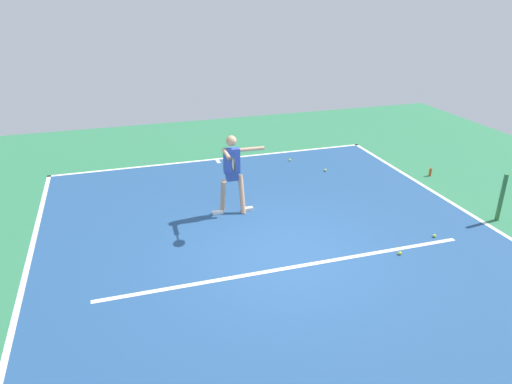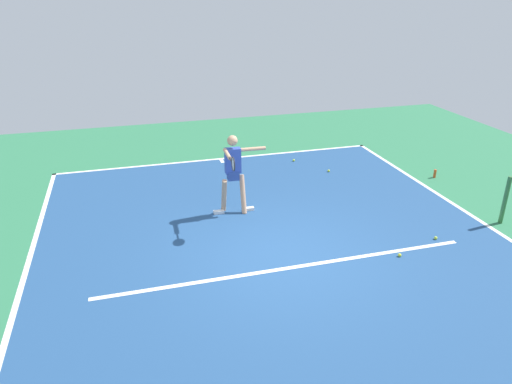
{
  "view_description": "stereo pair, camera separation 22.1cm",
  "coord_description": "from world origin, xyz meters",
  "views": [
    {
      "loc": [
        2.81,
        7.26,
        4.69
      ],
      "look_at": [
        0.22,
        -1.05,
        0.9
      ],
      "focal_mm": 33.33,
      "sensor_mm": 36.0,
      "label": 1
    },
    {
      "loc": [
        2.6,
        7.33,
        4.69
      ],
      "look_at": [
        0.22,
        -1.05,
        0.9
      ],
      "focal_mm": 33.33,
      "sensor_mm": 36.0,
      "label": 2
    }
  ],
  "objects": [
    {
      "name": "tennis_player",
      "position": [
        0.44,
        -2.05,
        1.04
      ],
      "size": [
        1.19,
        1.24,
        1.81
      ],
      "rotation": [
        0.0,
        0.0,
        -0.03
      ],
      "color": "tan",
      "rests_on": "ground_plane"
    },
    {
      "name": "tennis_ball_by_baseline",
      "position": [
        -2.11,
        0.64,
        0.03
      ],
      "size": [
        0.07,
        0.07,
        0.07
      ],
      "primitive_type": "sphere",
      "color": "yellow",
      "rests_on": "ground_plane"
    },
    {
      "name": "court_line_centre_mark",
      "position": [
        0.0,
        -5.48,
        0.0
      ],
      "size": [
        0.1,
        0.3,
        0.01
      ],
      "primitive_type": "cube",
      "color": "white",
      "rests_on": "ground_plane"
    },
    {
      "name": "court_line_sideline_right",
      "position": [
        4.6,
        0.0,
        0.0
      ],
      "size": [
        0.1,
        11.45,
        0.01
      ],
      "primitive_type": "cube",
      "color": "white",
      "rests_on": "ground_plane"
    },
    {
      "name": "net_post",
      "position": [
        -4.95,
        0.0,
        0.54
      ],
      "size": [
        0.09,
        0.09,
        1.07
      ],
      "primitive_type": "cylinder",
      "color": "#38753D",
      "rests_on": "ground_plane"
    },
    {
      "name": "court_line_service",
      "position": [
        0.0,
        0.45,
        0.0
      ],
      "size": [
        6.97,
        0.1,
        0.01
      ],
      "primitive_type": "cube",
      "color": "white",
      "rests_on": "ground_plane"
    },
    {
      "name": "court_line_sideline_left",
      "position": [
        -4.6,
        0.0,
        0.0
      ],
      "size": [
        0.1,
        11.45,
        0.01
      ],
      "primitive_type": "cube",
      "color": "white",
      "rests_on": "ground_plane"
    },
    {
      "name": "tennis_ball_near_service_line",
      "position": [
        -2.63,
        -3.82,
        0.03
      ],
      "size": [
        0.07,
        0.07,
        0.07
      ],
      "primitive_type": "sphere",
      "color": "#CCE033",
      "rests_on": "ground_plane"
    },
    {
      "name": "court_line_baseline_near",
      "position": [
        0.0,
        -5.68,
        0.0
      ],
      "size": [
        9.29,
        0.1,
        0.01
      ],
      "primitive_type": "cube",
      "color": "white",
      "rests_on": "ground_plane"
    },
    {
      "name": "ground_plane",
      "position": [
        0.0,
        0.0,
        0.0
      ],
      "size": [
        20.32,
        20.32,
        0.0
      ],
      "primitive_type": "plane",
      "color": "#2D754C"
    },
    {
      "name": "court_surface",
      "position": [
        0.0,
        0.0,
        0.0
      ],
      "size": [
        9.29,
        11.45,
        0.0
      ],
      "primitive_type": "cube",
      "color": "navy",
      "rests_on": "ground_plane"
    },
    {
      "name": "tennis_ball_near_player",
      "position": [
        -3.17,
        0.25,
        0.03
      ],
      "size": [
        0.07,
        0.07,
        0.07
      ],
      "primitive_type": "sphere",
      "color": "#C6E53D",
      "rests_on": "ground_plane"
    },
    {
      "name": "tennis_ball_far_corner",
      "position": [
        -2.0,
        -4.89,
        0.03
      ],
      "size": [
        0.07,
        0.07,
        0.07
      ],
      "primitive_type": "sphere",
      "color": "#C6E53D",
      "rests_on": "ground_plane"
    },
    {
      "name": "water_bottle",
      "position": [
        -5.18,
        -2.67,
        0.11
      ],
      "size": [
        0.07,
        0.07,
        0.22
      ],
      "primitive_type": "cylinder",
      "color": "#D84C1E",
      "rests_on": "ground_plane"
    }
  ]
}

